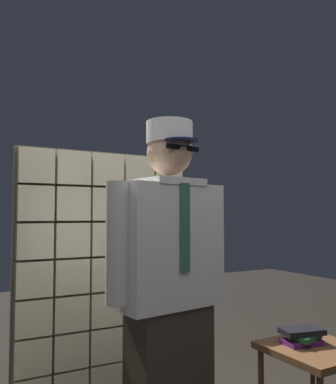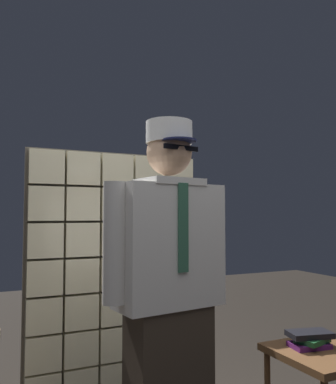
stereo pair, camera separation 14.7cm
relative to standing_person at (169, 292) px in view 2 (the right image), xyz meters
name	(u,v)px [view 2 (the right image)]	position (x,y,z in m)	size (l,w,h in m)	color
glass_block_wall	(115,273)	(0.04, 1.06, -0.05)	(1.31, 0.10, 1.83)	beige
standing_person	(169,292)	(0.00, 0.00, 0.00)	(0.73, 0.34, 1.81)	#382D23
side_table	(323,364)	(0.91, -0.11, -0.46)	(0.52, 0.52, 0.56)	brown
book_stack	(310,339)	(0.88, -0.05, -0.34)	(0.27, 0.19, 0.09)	#591E66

